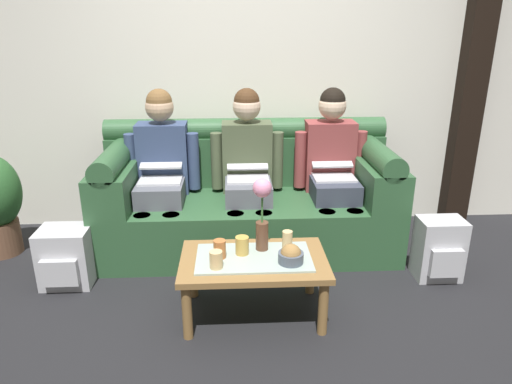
# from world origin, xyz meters

# --- Properties ---
(ground_plane) EXTENTS (14.00, 14.00, 0.00)m
(ground_plane) POSITION_xyz_m (0.00, 0.00, 0.00)
(ground_plane) COLOR black
(back_wall_patterned) EXTENTS (6.00, 0.12, 2.90)m
(back_wall_patterned) POSITION_xyz_m (0.00, 1.70, 1.45)
(back_wall_patterned) COLOR silver
(back_wall_patterned) RESTS_ON ground_plane
(timber_pillar) EXTENTS (0.20, 0.20, 2.90)m
(timber_pillar) POSITION_xyz_m (1.86, 1.58, 1.45)
(timber_pillar) COLOR black
(timber_pillar) RESTS_ON ground_plane
(couch) EXTENTS (2.22, 0.88, 0.96)m
(couch) POSITION_xyz_m (0.00, 1.17, 0.37)
(couch) COLOR #2D5633
(couch) RESTS_ON ground_plane
(person_left) EXTENTS (0.56, 0.67, 1.22)m
(person_left) POSITION_xyz_m (-0.65, 1.17, 0.66)
(person_left) COLOR #595B66
(person_left) RESTS_ON ground_plane
(person_middle) EXTENTS (0.56, 0.67, 1.22)m
(person_middle) POSITION_xyz_m (0.00, 1.17, 0.66)
(person_middle) COLOR #595B66
(person_middle) RESTS_ON ground_plane
(person_right) EXTENTS (0.56, 0.67, 1.22)m
(person_right) POSITION_xyz_m (0.65, 1.17, 0.66)
(person_right) COLOR #383D4C
(person_right) RESTS_ON ground_plane
(coffee_table) EXTENTS (0.86, 0.53, 0.39)m
(coffee_table) POSITION_xyz_m (0.00, 0.19, 0.33)
(coffee_table) COLOR olive
(coffee_table) RESTS_ON ground_plane
(flower_vase) EXTENTS (0.11, 0.11, 0.45)m
(flower_vase) POSITION_xyz_m (0.05, 0.29, 0.65)
(flower_vase) COLOR brown
(flower_vase) RESTS_ON coffee_table
(snack_bowl) EXTENTS (0.15, 0.15, 0.12)m
(snack_bowl) POSITION_xyz_m (0.21, 0.11, 0.43)
(snack_bowl) COLOR #4C5666
(snack_bowl) RESTS_ON coffee_table
(cup_near_left) EXTENTS (0.06, 0.06, 0.11)m
(cup_near_left) POSITION_xyz_m (0.21, 0.29, 0.44)
(cup_near_left) COLOR #DBB77A
(cup_near_left) RESTS_ON coffee_table
(cup_near_right) EXTENTS (0.07, 0.07, 0.11)m
(cup_near_right) POSITION_xyz_m (-0.20, 0.20, 0.44)
(cup_near_right) COLOR #B26633
(cup_near_right) RESTS_ON coffee_table
(cup_far_center) EXTENTS (0.07, 0.07, 0.10)m
(cup_far_center) POSITION_xyz_m (-0.21, 0.07, 0.44)
(cup_far_center) COLOR #DBB77A
(cup_far_center) RESTS_ON coffee_table
(cup_far_left) EXTENTS (0.08, 0.08, 0.11)m
(cup_far_left) POSITION_xyz_m (-0.07, 0.24, 0.44)
(cup_far_left) COLOR gold
(cup_far_left) RESTS_ON coffee_table
(backpack_left) EXTENTS (0.33, 0.31, 0.40)m
(backpack_left) POSITION_xyz_m (-1.24, 0.61, 0.20)
(backpack_left) COLOR #B7B7BC
(backpack_left) RESTS_ON ground_plane
(backpack_right) EXTENTS (0.30, 0.26, 0.43)m
(backpack_right) POSITION_xyz_m (1.29, 0.56, 0.21)
(backpack_right) COLOR #B7B7BC
(backpack_right) RESTS_ON ground_plane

